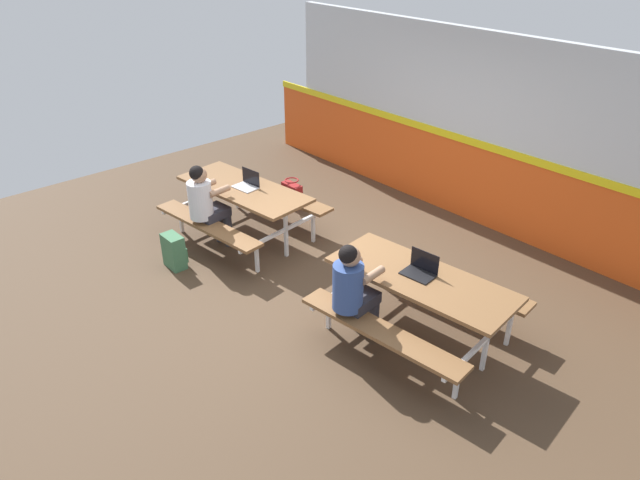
{
  "coord_description": "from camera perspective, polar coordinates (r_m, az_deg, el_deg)",
  "views": [
    {
      "loc": [
        4.44,
        -3.94,
        3.89
      ],
      "look_at": [
        0.0,
        -0.0,
        0.55
      ],
      "focal_mm": 32.89,
      "sensor_mm": 36.0,
      "label": 1
    }
  ],
  "objects": [
    {
      "name": "tote_bag_bright",
      "position": [
        8.79,
        -2.74,
        4.47
      ],
      "size": [
        0.34,
        0.21,
        0.43
      ],
      "color": "maroon",
      "rests_on": "ground"
    },
    {
      "name": "ground_plane",
      "position": [
        7.1,
        0.02,
        -3.93
      ],
      "size": [
        10.0,
        10.0,
        0.02
      ],
      "primitive_type": "cube",
      "color": "#4C3826"
    },
    {
      "name": "picnic_table_left",
      "position": [
        7.82,
        -7.38,
        4.03
      ],
      "size": [
        1.97,
        1.74,
        0.74
      ],
      "color": "brown",
      "rests_on": "ground"
    },
    {
      "name": "accent_backdrop",
      "position": [
        8.43,
        14.21,
        10.19
      ],
      "size": [
        8.0,
        0.14,
        2.6
      ],
      "color": "#E55119",
      "rests_on": "ground"
    },
    {
      "name": "student_further",
      "position": [
        5.7,
        3.23,
        -4.6
      ],
      "size": [
        0.39,
        0.54,
        1.21
      ],
      "color": "#2D2D38",
      "rests_on": "ground"
    },
    {
      "name": "laptop_silver",
      "position": [
        7.73,
        -7.09,
        5.46
      ],
      "size": [
        0.34,
        0.25,
        0.22
      ],
      "color": "silver",
      "rests_on": "picnic_table_left"
    },
    {
      "name": "student_nearer",
      "position": [
        7.52,
        -11.07,
        3.74
      ],
      "size": [
        0.39,
        0.54,
        1.21
      ],
      "color": "#2D2D38",
      "rests_on": "ground"
    },
    {
      "name": "laptop_dark",
      "position": [
        5.9,
        9.74,
        -2.86
      ],
      "size": [
        0.34,
        0.25,
        0.22
      ],
      "color": "black",
      "rests_on": "picnic_table_right"
    },
    {
      "name": "picnic_table_right",
      "position": [
        5.97,
        9.71,
        -4.87
      ],
      "size": [
        1.97,
        1.74,
        0.74
      ],
      "color": "brown",
      "rests_on": "ground"
    },
    {
      "name": "backpack_dark",
      "position": [
        7.46,
        -13.99,
        -1.09
      ],
      "size": [
        0.3,
        0.22,
        0.44
      ],
      "color": "#3F724C",
      "rests_on": "ground"
    }
  ]
}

